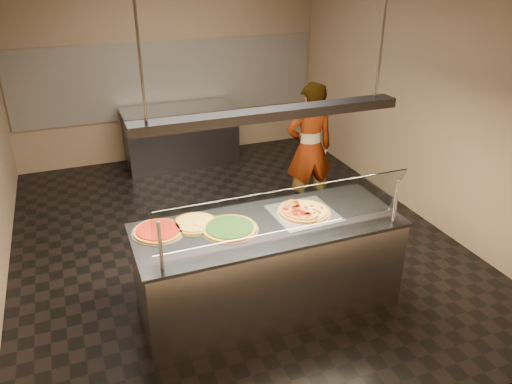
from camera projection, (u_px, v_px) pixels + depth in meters
name	position (u px, v px, depth m)	size (l,w,h in m)	color
ground	(231.00, 238.00, 6.09)	(5.00, 6.00, 0.02)	black
wall_back	(169.00, 66.00, 7.97)	(5.00, 0.02, 3.00)	#8F795C
wall_front	(391.00, 262.00, 2.91)	(5.00, 0.02, 3.00)	#8F795C
wall_right	(418.00, 97.00, 6.26)	(0.02, 6.00, 3.00)	#8F795C
tile_band	(170.00, 79.00, 8.03)	(4.90, 0.02, 1.20)	silver
serving_counter	(268.00, 267.00, 4.69)	(2.43, 0.94, 0.93)	#B7B7BC
sneeze_guard	(285.00, 211.00, 4.07)	(2.19, 0.18, 0.54)	#B7B7BC
perforated_tray	(304.00, 213.00, 4.66)	(0.59, 0.59, 0.01)	silver
half_pizza_pepperoni	(293.00, 212.00, 4.62)	(0.26, 0.48, 0.05)	#8B5A17
half_pizza_sausage	(315.00, 209.00, 4.69)	(0.25, 0.48, 0.04)	#8B5A17
pizza_spinach	(229.00, 228.00, 4.39)	(0.51, 0.51, 0.03)	silver
pizza_cheese	(195.00, 223.00, 4.47)	(0.43, 0.43, 0.03)	silver
pizza_tomato	(158.00, 231.00, 4.35)	(0.46, 0.46, 0.03)	silver
pizza_spatula	(206.00, 227.00, 4.38)	(0.23, 0.22, 0.02)	#B7B7BC
prep_table	(181.00, 136.00, 8.04)	(1.79, 0.74, 0.93)	#343438
worker	(309.00, 149.00, 6.39)	(0.63, 0.41, 1.73)	#2E2C3A
heat_lamp_housing	(270.00, 114.00, 4.05)	(2.30, 0.18, 0.08)	#343438
lamp_rod_left	(139.00, 54.00, 3.48)	(0.02, 0.02, 1.01)	#B7B7BC
lamp_rod_right	(382.00, 38.00, 4.14)	(0.02, 0.02, 1.01)	#B7B7BC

